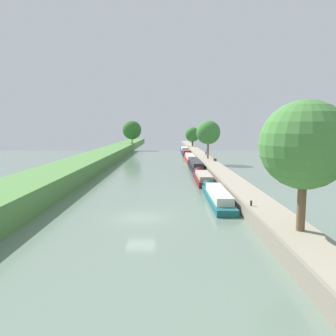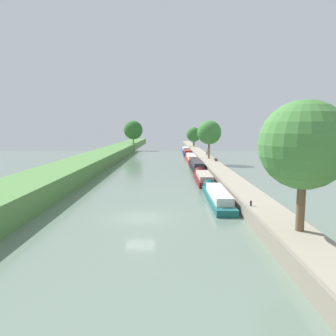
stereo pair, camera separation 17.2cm
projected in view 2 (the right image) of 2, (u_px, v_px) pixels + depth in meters
name	position (u px, v px, depth m)	size (l,w,h in m)	color
ground_plane	(140.00, 217.00, 27.80)	(160.00, 160.00, 0.00)	slate
right_towpath	(263.00, 211.00, 27.66)	(3.03, 260.00, 1.17)	#9E937F
stone_quay	(244.00, 211.00, 27.67)	(0.25, 260.00, 1.22)	gray
narrowboat_teal	(217.00, 195.00, 34.17)	(1.95, 13.25, 2.03)	#195B60
narrowboat_maroon	(203.00, 177.00, 46.55)	(2.16, 11.41, 2.05)	maroon
narrowboat_black	(197.00, 165.00, 59.86)	(2.11, 14.65, 2.29)	black
narrowboat_red	(191.00, 158.00, 76.55)	(2.08, 17.19, 2.09)	maroon
narrowboat_navy	(187.00, 153.00, 90.47)	(2.19, 10.49, 2.16)	#141E42
narrowboat_blue	(185.00, 150.00, 102.55)	(2.16, 12.23, 2.24)	#283D93
tree_rightbank_near	(304.00, 145.00, 19.91)	(5.58, 5.58, 8.28)	brown
tree_rightbank_midnear	(209.00, 132.00, 67.58)	(5.06, 5.06, 8.05)	brown
tree_rightbank_midfar	(194.00, 134.00, 112.00)	(5.08, 5.08, 6.66)	brown
tree_leftbank_downstream	(133.00, 130.00, 109.37)	(6.37, 6.37, 7.67)	brown
person_walking	(207.00, 152.00, 76.25)	(0.34, 0.34, 1.66)	#282D42
mooring_bollard_near	(251.00, 203.00, 27.00)	(0.16, 0.16, 0.45)	black
mooring_bollard_far	(190.00, 146.00, 107.47)	(0.16, 0.16, 0.45)	black
park_bench	(216.00, 159.00, 63.35)	(0.44, 1.50, 0.47)	#333338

